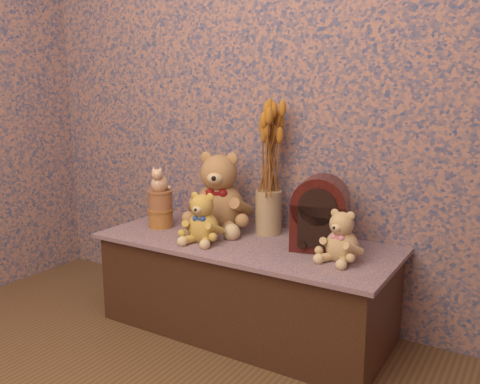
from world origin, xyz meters
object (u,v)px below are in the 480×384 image
object	(u,v)px
teddy_medium	(203,215)
teddy_small	(343,233)
ceramic_vase	(268,212)
biscuit_tin_lower	(161,218)
cat_figurine	(160,178)
cathedral_radio	(320,213)
teddy_large	(220,188)

from	to	relation	value
teddy_medium	teddy_small	world-z (taller)	teddy_medium
ceramic_vase	biscuit_tin_lower	bearing A→B (deg)	-160.70
teddy_medium	biscuit_tin_lower	size ratio (longest dim) A/B	1.97
cat_figurine	biscuit_tin_lower	bearing A→B (deg)	0.00
teddy_small	cat_figurine	bearing A→B (deg)	-170.57
ceramic_vase	cat_figurine	xyz separation A→B (m)	(-0.53, -0.18, 0.15)
teddy_medium	cat_figurine	world-z (taller)	cat_figurine
teddy_small	cathedral_radio	bearing A→B (deg)	155.75
biscuit_tin_lower	cat_figurine	bearing A→B (deg)	0.00
ceramic_vase	teddy_small	bearing A→B (deg)	-23.11
teddy_medium	cathedral_radio	distance (m)	0.54
teddy_medium	teddy_small	bearing A→B (deg)	-2.33
cathedral_radio	biscuit_tin_lower	distance (m)	0.85
teddy_small	biscuit_tin_lower	bearing A→B (deg)	-170.57
biscuit_tin_lower	cat_figurine	world-z (taller)	cat_figurine
teddy_large	ceramic_vase	size ratio (longest dim) A/B	1.98
teddy_small	cat_figurine	size ratio (longest dim) A/B	1.74
teddy_medium	cathedral_radio	size ratio (longest dim) A/B	0.76
teddy_medium	biscuit_tin_lower	xyz separation A→B (m)	(-0.33, 0.09, -0.08)
teddy_medium	ceramic_vase	world-z (taller)	teddy_medium
teddy_medium	cathedral_radio	xyz separation A→B (m)	(0.51, 0.17, 0.04)
teddy_small	cathedral_radio	world-z (taller)	cathedral_radio
teddy_medium	ceramic_vase	xyz separation A→B (m)	(0.20, 0.27, -0.02)
teddy_medium	teddy_small	distance (m)	0.65
ceramic_vase	cat_figurine	size ratio (longest dim) A/B	1.60
biscuit_tin_lower	teddy_medium	bearing A→B (deg)	-14.53
cat_figurine	teddy_small	bearing A→B (deg)	-20.62
cat_figurine	cathedral_radio	bearing A→B (deg)	-14.29
teddy_small	biscuit_tin_lower	world-z (taller)	teddy_small
cathedral_radio	cat_figurine	bearing A→B (deg)	172.37
teddy_medium	cathedral_radio	world-z (taller)	cathedral_radio
teddy_large	ceramic_vase	bearing A→B (deg)	-9.86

